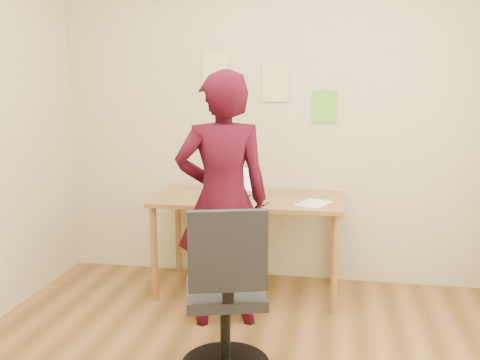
% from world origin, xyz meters
% --- Properties ---
extents(room, '(3.58, 3.58, 2.78)m').
position_xyz_m(room, '(0.00, 0.00, 1.35)').
color(room, brown).
rests_on(room, ground).
extents(desk, '(1.40, 0.70, 0.74)m').
position_xyz_m(desk, '(-0.15, 1.38, 0.65)').
color(desk, '#A16837').
rests_on(desk, ground).
extents(laptop, '(0.37, 0.36, 0.22)m').
position_xyz_m(laptop, '(-0.23, 1.43, 0.79)').
color(laptop, '#B3B4BB').
rests_on(laptop, desk).
extents(paper_sheet, '(0.27, 0.32, 0.00)m').
position_xyz_m(paper_sheet, '(0.34, 1.27, 0.74)').
color(paper_sheet, white).
rests_on(paper_sheet, desk).
extents(phone, '(0.08, 0.12, 0.01)m').
position_xyz_m(phone, '(-0.02, 1.17, 0.74)').
color(phone, black).
rests_on(phone, desk).
extents(wall_note_left, '(0.21, 0.00, 0.30)m').
position_xyz_m(wall_note_left, '(-0.49, 1.74, 1.66)').
color(wall_note_left, '#EAE08C').
rests_on(wall_note_left, room).
extents(wall_note_mid, '(0.21, 0.00, 0.30)m').
position_xyz_m(wall_note_mid, '(-0.00, 1.74, 1.59)').
color(wall_note_mid, '#EAE08C').
rests_on(wall_note_mid, room).
extents(wall_note_right, '(0.18, 0.00, 0.24)m').
position_xyz_m(wall_note_right, '(0.38, 1.74, 1.40)').
color(wall_note_right, '#6FCD2E').
rests_on(wall_note_right, room).
extents(office_chair, '(0.53, 0.54, 0.96)m').
position_xyz_m(office_chair, '(-0.08, 0.18, 0.41)').
color(office_chair, black).
rests_on(office_chair, ground).
extents(person, '(0.70, 0.56, 1.67)m').
position_xyz_m(person, '(-0.23, 0.82, 0.84)').
color(person, '#370714').
rests_on(person, ground).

